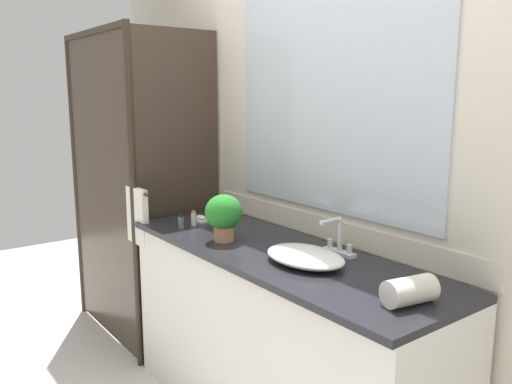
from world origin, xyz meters
name	(u,v)px	position (x,y,z in m)	size (l,w,h in m)	color
wall_back_with_mirror	(331,157)	(0.00, 0.34, 1.31)	(4.40, 0.06, 2.60)	beige
vanity_cabinet	(276,341)	(0.00, 0.01, 0.45)	(1.80, 0.58, 0.90)	silver
shower_enclosure	(125,189)	(-1.28, -0.19, 1.02)	(1.20, 0.59, 2.00)	#2D2319
sink_basin	(305,256)	(0.22, -0.02, 0.93)	(0.39, 0.27, 0.06)	white
faucet	(338,242)	(0.22, 0.18, 0.96)	(0.17, 0.14, 0.17)	silver
potted_plant	(224,214)	(-0.28, -0.10, 1.03)	(0.18, 0.18, 0.23)	#B77A51
soap_dish	(201,219)	(-0.69, 0.01, 0.91)	(0.10, 0.07, 0.04)	silver
amenity_bottle_lotion	(233,223)	(-0.39, 0.03, 0.95)	(0.03, 0.03, 0.10)	#4C7056
amenity_bottle_conditioner	(181,222)	(-0.61, -0.15, 0.94)	(0.03, 0.03, 0.08)	#4C7056
amenity_bottle_body_wash	(194,219)	(-0.63, -0.07, 0.94)	(0.03, 0.03, 0.08)	silver
rolled_towel_near_edge	(410,291)	(0.76, -0.03, 0.95)	(0.10, 0.10, 0.19)	silver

